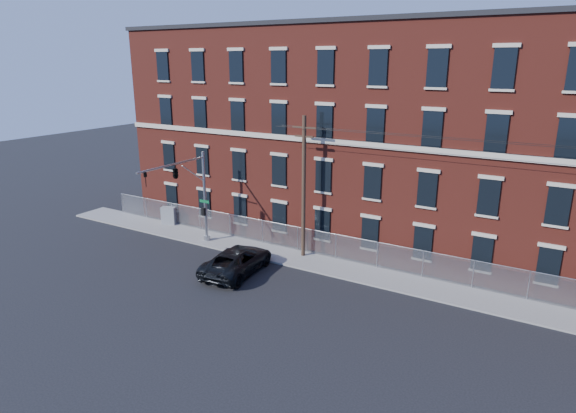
{
  "coord_description": "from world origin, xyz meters",
  "views": [
    {
      "loc": [
        17.99,
        -23.5,
        13.58
      ],
      "look_at": [
        1.68,
        4.0,
        4.15
      ],
      "focal_mm": 30.8,
      "sensor_mm": 36.0,
      "label": 1
    }
  ],
  "objects_px": {
    "traffic_signal_mast": "(183,181)",
    "utility_pole_near": "(304,185)",
    "utility_cabinet": "(169,216)",
    "pickup_truck": "(237,261)"
  },
  "relations": [
    {
      "from": "traffic_signal_mast",
      "to": "utility_pole_near",
      "type": "height_order",
      "value": "utility_pole_near"
    },
    {
      "from": "traffic_signal_mast",
      "to": "utility_pole_near",
      "type": "relative_size",
      "value": 0.7
    },
    {
      "from": "utility_cabinet",
      "to": "pickup_truck",
      "type": "bearing_deg",
      "value": -44.38
    },
    {
      "from": "utility_pole_near",
      "to": "pickup_truck",
      "type": "xyz_separation_m",
      "value": [
        -2.46,
        -4.64,
        -4.5
      ]
    },
    {
      "from": "traffic_signal_mast",
      "to": "utility_pole_near",
      "type": "xyz_separation_m",
      "value": [
        8.0,
        3.42,
        -0.05
      ]
    },
    {
      "from": "pickup_truck",
      "to": "utility_cabinet",
      "type": "xyz_separation_m",
      "value": [
        -10.96,
        5.04,
        0.02
      ]
    },
    {
      "from": "utility_cabinet",
      "to": "traffic_signal_mast",
      "type": "bearing_deg",
      "value": -54.85
    },
    {
      "from": "utility_pole_near",
      "to": "traffic_signal_mast",
      "type": "bearing_deg",
      "value": -156.86
    },
    {
      "from": "utility_pole_near",
      "to": "pickup_truck",
      "type": "distance_m",
      "value": 6.91
    },
    {
      "from": "traffic_signal_mast",
      "to": "utility_pole_near",
      "type": "bearing_deg",
      "value": 23.14
    }
  ]
}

